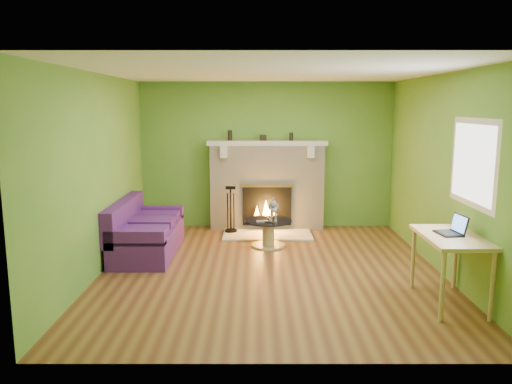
{
  "coord_description": "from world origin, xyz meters",
  "views": [
    {
      "loc": [
        -0.19,
        -6.45,
        2.18
      ],
      "look_at": [
        -0.19,
        0.4,
        0.99
      ],
      "focal_mm": 35.0,
      "sensor_mm": 36.0,
      "label": 1
    }
  ],
  "objects_px": {
    "sofa": "(144,233)",
    "cat": "(273,208)",
    "coffee_table": "(268,231)",
    "desk": "(451,244)"
  },
  "relations": [
    {
      "from": "desk",
      "to": "sofa",
      "type": "bearing_deg",
      "value": 153.1
    },
    {
      "from": "coffee_table",
      "to": "desk",
      "type": "bearing_deg",
      "value": -49.92
    },
    {
      "from": "desk",
      "to": "cat",
      "type": "xyz_separation_m",
      "value": [
        -1.87,
        2.37,
        -0.1
      ]
    },
    {
      "from": "sofa",
      "to": "cat",
      "type": "xyz_separation_m",
      "value": [
        1.94,
        0.44,
        0.28
      ]
    },
    {
      "from": "sofa",
      "to": "cat",
      "type": "distance_m",
      "value": 2.01
    },
    {
      "from": "desk",
      "to": "cat",
      "type": "distance_m",
      "value": 3.02
    },
    {
      "from": "coffee_table",
      "to": "sofa",
      "type": "bearing_deg",
      "value": -168.3
    },
    {
      "from": "coffee_table",
      "to": "cat",
      "type": "relative_size",
      "value": 1.35
    },
    {
      "from": "cat",
      "to": "desk",
      "type": "bearing_deg",
      "value": -49.34
    },
    {
      "from": "desk",
      "to": "cat",
      "type": "bearing_deg",
      "value": 128.31
    }
  ]
}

